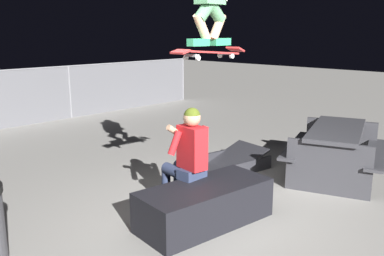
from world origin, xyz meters
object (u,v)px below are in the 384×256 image
at_px(skateboard, 210,52).
at_px(kicker_ramp, 230,165).
at_px(picnic_table_back, 336,144).
at_px(person_sitting_on_ledge, 186,155).
at_px(ledge_box_main, 205,205).

relative_size(skateboard, kicker_ramp, 0.86).
bearing_deg(kicker_ramp, picnic_table_back, -59.21).
bearing_deg(person_sitting_on_ledge, kicker_ramp, 20.93).
xyz_separation_m(skateboard, picnic_table_back, (2.24, -0.53, -1.40)).
bearing_deg(picnic_table_back, skateboard, 166.59).
height_order(person_sitting_on_ledge, picnic_table_back, person_sitting_on_ledge).
distance_m(person_sitting_on_ledge, skateboard, 1.22).
bearing_deg(picnic_table_back, person_sitting_on_ledge, 163.37).
relative_size(person_sitting_on_ledge, picnic_table_back, 0.63).
xyz_separation_m(ledge_box_main, picnic_table_back, (2.51, -0.34, 0.27)).
bearing_deg(ledge_box_main, picnic_table_back, -7.75).
bearing_deg(skateboard, picnic_table_back, -13.41).
bearing_deg(kicker_ramp, ledge_box_main, -149.72).
bearing_deg(kicker_ramp, skateboard, -150.67).
bearing_deg(ledge_box_main, skateboard, 34.95).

